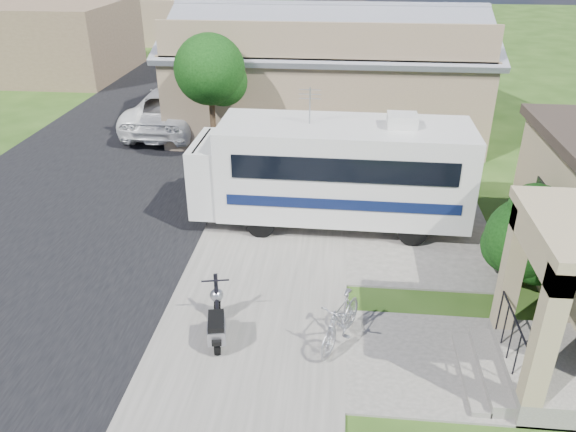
# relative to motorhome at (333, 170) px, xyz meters

# --- Properties ---
(ground) EXTENTS (120.00, 120.00, 0.00)m
(ground) POSITION_rel_motorhome_xyz_m (-0.54, -4.72, -1.67)
(ground) COLOR #213E10
(street_slab) EXTENTS (9.00, 80.00, 0.02)m
(street_slab) POSITION_rel_motorhome_xyz_m (-8.04, 5.28, -1.66)
(street_slab) COLOR black
(street_slab) RESTS_ON ground
(sidewalk_slab) EXTENTS (4.00, 80.00, 0.06)m
(sidewalk_slab) POSITION_rel_motorhome_xyz_m (-1.54, 5.28, -1.64)
(sidewalk_slab) COLOR #5C5A53
(sidewalk_slab) RESTS_ON ground
(driveway_slab) EXTENTS (7.00, 6.00, 0.05)m
(driveway_slab) POSITION_rel_motorhome_xyz_m (0.96, -0.22, -1.64)
(driveway_slab) COLOR #5C5A53
(driveway_slab) RESTS_ON ground
(walk_slab) EXTENTS (4.00, 3.00, 0.05)m
(walk_slab) POSITION_rel_motorhome_xyz_m (2.46, -5.72, -1.64)
(walk_slab) COLOR #5C5A53
(walk_slab) RESTS_ON ground
(warehouse) EXTENTS (12.50, 8.40, 5.04)m
(warehouse) POSITION_rel_motorhome_xyz_m (-0.54, 9.25, 0.32)
(warehouse) COLOR #887155
(warehouse) RESTS_ON ground
(distant_bldg_far) EXTENTS (10.00, 8.00, 4.00)m
(distant_bldg_far) POSITION_rel_motorhome_xyz_m (-17.54, 17.28, 0.33)
(distant_bldg_far) COLOR brown
(distant_bldg_far) RESTS_ON ground
(distant_bldg_near) EXTENTS (8.00, 7.00, 3.20)m
(distant_bldg_near) POSITION_rel_motorhome_xyz_m (-15.54, 29.28, -0.07)
(distant_bldg_near) COLOR #887155
(distant_bldg_near) RESTS_ON ground
(street_tree_a) EXTENTS (2.44, 2.40, 4.58)m
(street_tree_a) POSITION_rel_motorhome_xyz_m (-4.24, 4.33, 1.58)
(street_tree_a) COLOR black
(street_tree_a) RESTS_ON ground
(street_tree_b) EXTENTS (2.44, 2.40, 4.73)m
(street_tree_b) POSITION_rel_motorhome_xyz_m (-4.24, 14.33, 1.73)
(street_tree_b) COLOR black
(street_tree_b) RESTS_ON ground
(street_tree_c) EXTENTS (2.44, 2.40, 4.42)m
(street_tree_c) POSITION_rel_motorhome_xyz_m (-4.24, 23.33, 1.44)
(street_tree_c) COLOR black
(street_tree_c) RESTS_ON ground
(motorhome) EXTENTS (7.59, 2.55, 3.88)m
(motorhome) POSITION_rel_motorhome_xyz_m (0.00, 0.00, 0.00)
(motorhome) COLOR silver
(motorhome) RESTS_ON ground
(shrub) EXTENTS (2.12, 2.03, 2.61)m
(shrub) POSITION_rel_motorhome_xyz_m (4.60, -2.66, -0.33)
(shrub) COLOR black
(shrub) RESTS_ON ground
(scooter) EXTENTS (0.70, 1.64, 1.09)m
(scooter) POSITION_rel_motorhome_xyz_m (-2.18, -5.44, -1.18)
(scooter) COLOR black
(scooter) RESTS_ON ground
(bicycle) EXTENTS (1.18, 1.86, 1.09)m
(bicycle) POSITION_rel_motorhome_xyz_m (0.33, -5.32, -1.12)
(bicycle) COLOR #98989F
(bicycle) RESTS_ON ground
(pickup_truck) EXTENTS (3.13, 6.47, 1.77)m
(pickup_truck) POSITION_rel_motorhome_xyz_m (-6.82, 8.09, -0.78)
(pickup_truck) COLOR white
(pickup_truck) RESTS_ON ground
(van) EXTENTS (3.65, 6.42, 1.76)m
(van) POSITION_rel_motorhome_xyz_m (-7.19, 15.03, -0.79)
(van) COLOR white
(van) RESTS_ON ground
(garden_hose) EXTENTS (0.45, 0.45, 0.20)m
(garden_hose) POSITION_rel_motorhome_xyz_m (3.28, -5.16, -1.56)
(garden_hose) COLOR #136319
(garden_hose) RESTS_ON ground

